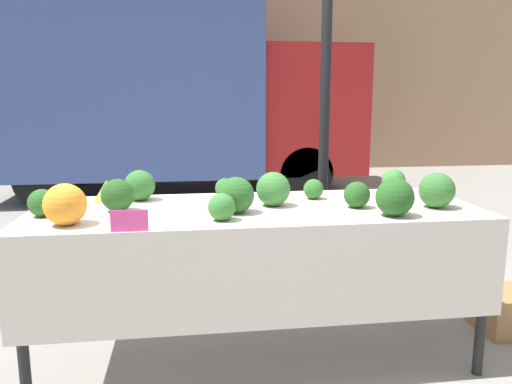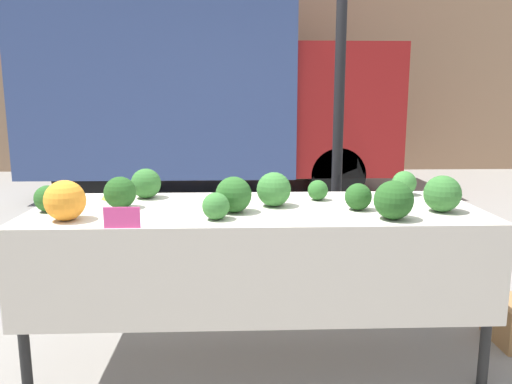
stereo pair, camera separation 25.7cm
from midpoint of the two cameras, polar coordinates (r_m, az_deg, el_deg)
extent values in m
plane|color=gray|center=(2.88, 2.69, -18.00)|extent=(40.00, 40.00, 0.00)
cube|color=#9E7A5B|center=(10.07, -0.91, 20.94)|extent=(16.00, 0.60, 6.36)
cylinder|color=black|center=(3.42, 11.54, 7.20)|extent=(0.07, 0.07, 2.37)
cube|color=#384C84|center=(7.56, -9.45, 11.86)|extent=(3.65, 2.19, 2.45)
cube|color=maroon|center=(7.67, 10.17, 9.25)|extent=(1.45, 2.02, 1.77)
cylinder|color=black|center=(6.84, 10.34, 1.97)|extent=(0.74, 0.22, 0.74)
cylinder|color=black|center=(8.58, 7.77, 3.78)|extent=(0.74, 0.22, 0.74)
cylinder|color=black|center=(6.95, -18.33, 1.74)|extent=(0.74, 0.22, 0.74)
cylinder|color=black|center=(8.68, -15.08, 3.59)|extent=(0.74, 0.22, 0.74)
cube|color=beige|center=(2.59, 2.84, -2.09)|extent=(2.29, 0.84, 0.03)
cube|color=beige|center=(2.27, 3.70, -10.37)|extent=(2.29, 0.01, 0.45)
cylinder|color=black|center=(2.52, -22.58, -13.13)|extent=(0.05, 0.05, 0.79)
cylinder|color=black|center=(2.71, 27.58, -11.89)|extent=(0.05, 0.05, 0.79)
cylinder|color=black|center=(3.16, -18.08, -8.02)|extent=(0.05, 0.05, 0.79)
cylinder|color=black|center=(3.31, 21.46, -7.39)|extent=(0.05, 0.05, 0.79)
sphere|color=orange|center=(2.40, -18.20, -0.96)|extent=(0.19, 0.19, 0.19)
cone|color=#93B238|center=(2.87, -13.44, 0.40)|extent=(0.15, 0.15, 0.12)
sphere|color=#387533|center=(2.31, -1.45, -1.66)|extent=(0.13, 0.13, 0.13)
sphere|color=#2D6628|center=(2.83, -0.43, 0.48)|extent=(0.11, 0.11, 0.11)
sphere|color=#2D6628|center=(2.79, 9.71, 0.18)|extent=(0.11, 0.11, 0.11)
sphere|color=#23511E|center=(2.60, -12.59, -0.10)|extent=(0.16, 0.16, 0.16)
sphere|color=#336B2D|center=(2.68, 23.15, -0.21)|extent=(0.18, 0.18, 0.18)
sphere|color=#285B23|center=(2.63, -20.17, -0.74)|extent=(0.13, 0.13, 0.13)
sphere|color=#336B2D|center=(2.85, -9.96, 0.95)|extent=(0.17, 0.17, 0.17)
sphere|color=#387533|center=(2.60, 4.88, 0.28)|extent=(0.18, 0.18, 0.18)
sphere|color=#23511E|center=(2.59, 14.41, -0.55)|extent=(0.14, 0.14, 0.14)
sphere|color=#285B23|center=(2.45, 0.42, -0.34)|extent=(0.18, 0.18, 0.18)
sphere|color=#387533|center=(3.07, 18.91, 0.96)|extent=(0.14, 0.14, 0.14)
sphere|color=#23511E|center=(2.43, 18.42, -0.91)|extent=(0.18, 0.18, 0.18)
cube|color=#EF4793|center=(2.20, -11.89, -2.93)|extent=(0.16, 0.01, 0.09)
camera|label=1|loc=(0.13, -87.14, 0.54)|focal=35.00mm
camera|label=2|loc=(0.13, 92.86, -0.54)|focal=35.00mm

